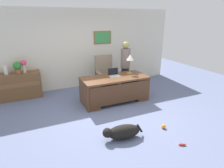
# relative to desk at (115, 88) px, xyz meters

# --- Properties ---
(ground_plane) EXTENTS (12.00, 12.00, 0.00)m
(ground_plane) POSITION_rel_desk_xyz_m (-0.45, -0.80, -0.41)
(ground_plane) COLOR slate
(back_wall) EXTENTS (7.00, 0.16, 2.70)m
(back_wall) POSITION_rel_desk_xyz_m (-0.45, 1.80, 0.94)
(back_wall) COLOR beige
(back_wall) RESTS_ON ground_plane
(desk) EXTENTS (1.93, 0.89, 0.75)m
(desk) POSITION_rel_desk_xyz_m (0.00, 0.00, 0.00)
(desk) COLOR brown
(desk) RESTS_ON ground_plane
(credenza) EXTENTS (1.36, 0.50, 0.80)m
(credenza) POSITION_rel_desk_xyz_m (-2.63, 1.45, -0.01)
(credenza) COLOR brown
(credenza) RESTS_ON ground_plane
(armchair) EXTENTS (0.60, 0.59, 1.21)m
(armchair) POSITION_rel_desk_xyz_m (0.10, 0.97, 0.11)
(armchair) COLOR gray
(armchair) RESTS_ON ground_plane
(person_standing) EXTENTS (0.32, 0.32, 1.66)m
(person_standing) POSITION_rel_desk_xyz_m (0.74, 0.75, 0.44)
(person_standing) COLOR #262323
(person_standing) RESTS_ON ground_plane
(dog_lying) EXTENTS (0.88, 0.39, 0.30)m
(dog_lying) POSITION_rel_desk_xyz_m (-0.67, -1.77, -0.26)
(dog_lying) COLOR black
(dog_lying) RESTS_ON ground_plane
(laptop) EXTENTS (0.32, 0.22, 0.22)m
(laptop) POSITION_rel_desk_xyz_m (0.03, 0.14, 0.40)
(laptop) COLOR #B2B5BA
(laptop) RESTS_ON desk
(desk_lamp) EXTENTS (0.22, 0.22, 0.60)m
(desk_lamp) POSITION_rel_desk_xyz_m (0.57, 0.16, 0.81)
(desk_lamp) COLOR #9E8447
(desk_lamp) RESTS_ON desk
(vase_with_flowers) EXTENTS (0.17, 0.17, 0.39)m
(vase_with_flowers) POSITION_rel_desk_xyz_m (-2.37, 1.45, 0.63)
(vase_with_flowers) COLOR #C0B58F
(vase_with_flowers) RESTS_ON credenza
(vase_empty) EXTENTS (0.11, 0.11, 0.27)m
(vase_empty) POSITION_rel_desk_xyz_m (-2.87, 1.45, 0.52)
(vase_empty) COLOR silver
(vase_empty) RESTS_ON credenza
(potted_plant) EXTENTS (0.24, 0.24, 0.36)m
(potted_plant) POSITION_rel_desk_xyz_m (-2.55, 1.45, 0.58)
(potted_plant) COLOR brown
(potted_plant) RESTS_ON credenza
(dog_toy_ball) EXTENTS (0.10, 0.10, 0.10)m
(dog_toy_ball) POSITION_rel_desk_xyz_m (0.36, -1.83, -0.36)
(dog_toy_ball) COLOR orange
(dog_toy_ball) RESTS_ON ground_plane
(dog_toy_bone) EXTENTS (0.15, 0.12, 0.05)m
(dog_toy_bone) POSITION_rel_desk_xyz_m (0.29, -2.48, -0.39)
(dog_toy_bone) COLOR #E53F33
(dog_toy_bone) RESTS_ON ground_plane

